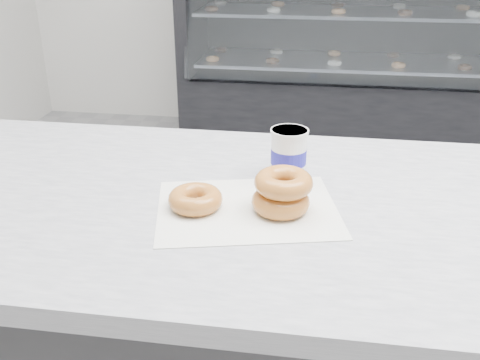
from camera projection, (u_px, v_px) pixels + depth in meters
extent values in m
plane|color=gray|center=(384.00, 353.00, 1.92)|extent=(5.00, 5.00, 0.00)
cube|color=#BABBBF|center=(466.00, 223.00, 1.01)|extent=(3.06, 0.76, 0.04)
cube|color=black|center=(360.00, 110.00, 3.70)|extent=(2.40, 0.70, 0.50)
cube|color=black|center=(366.00, 10.00, 3.72)|extent=(2.40, 0.06, 0.75)
cube|color=black|center=(193.00, 13.00, 3.59)|extent=(0.08, 0.70, 0.75)
cube|color=white|center=(373.00, 25.00, 3.15)|extent=(2.28, 0.16, 0.70)
cube|color=silver|center=(364.00, 63.00, 3.56)|extent=(2.20, 0.55, 0.02)
cube|color=silver|center=(369.00, 13.00, 3.42)|extent=(2.20, 0.55, 0.02)
cube|color=silver|center=(247.00, 209.00, 1.02)|extent=(0.39, 0.33, 0.00)
torus|color=gold|center=(195.00, 199.00, 1.01)|extent=(0.13, 0.13, 0.04)
torus|color=gold|center=(281.00, 201.00, 1.00)|extent=(0.11, 0.11, 0.04)
torus|color=gold|center=(284.00, 183.00, 0.99)|extent=(0.15, 0.15, 0.04)
cylinder|color=white|center=(289.00, 154.00, 1.13)|extent=(0.08, 0.08, 0.11)
cylinder|color=white|center=(290.00, 131.00, 1.11)|extent=(0.08, 0.08, 0.01)
cylinder|color=#1D1A93|center=(289.00, 156.00, 1.13)|extent=(0.08, 0.08, 0.03)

